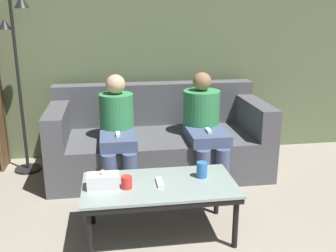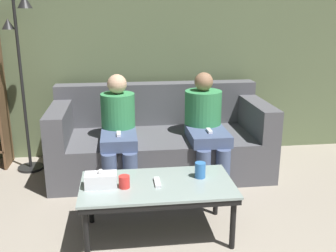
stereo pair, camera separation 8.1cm
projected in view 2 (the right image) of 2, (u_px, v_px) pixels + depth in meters
wall_back at (154, 38)px, 4.24m from camera, size 12.00×0.06×2.60m
couch at (160, 141)px, 4.00m from camera, size 2.11×0.97×0.84m
coffee_table at (157, 189)px, 2.79m from camera, size 1.08×0.58×0.41m
cup_near_left at (200, 170)px, 2.87m from camera, size 0.08×0.08×0.12m
cup_near_right at (124, 182)px, 2.71m from camera, size 0.08×0.08×0.09m
tissue_box at (101, 180)px, 2.72m from camera, size 0.22×0.12×0.13m
game_remote at (157, 182)px, 2.78m from camera, size 0.04×0.15×0.02m
standing_lamp at (22, 67)px, 3.80m from camera, size 0.31×0.26×1.72m
seated_person_left_end at (119, 127)px, 3.66m from camera, size 0.32×0.70×1.01m
seated_person_mid_left at (205, 123)px, 3.76m from camera, size 0.36×0.73×1.02m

